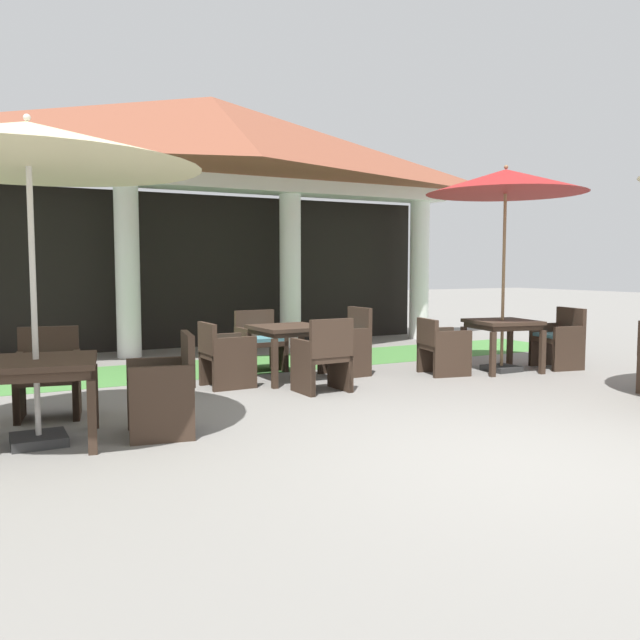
% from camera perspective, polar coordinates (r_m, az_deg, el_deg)
% --- Properties ---
extents(ground_plane, '(60.00, 60.00, 0.00)m').
position_cam_1_polar(ground_plane, '(5.44, 16.66, -11.58)').
color(ground_plane, gray).
extents(background_pavilion, '(10.11, 3.17, 4.42)m').
position_cam_1_polar(background_pavilion, '(11.77, -9.59, 14.14)').
color(background_pavilion, white).
rests_on(background_pavilion, ground).
extents(lawn_strip, '(11.91, 1.75, 0.01)m').
position_cam_1_polar(lawn_strip, '(10.01, -6.00, -3.93)').
color(lawn_strip, '#47843D').
rests_on(lawn_strip, ground).
extents(patio_table_near_foreground, '(1.01, 1.01, 0.74)m').
position_cam_1_polar(patio_table_near_foreground, '(9.67, 15.77, -0.62)').
color(patio_table_near_foreground, '#38281E').
rests_on(patio_table_near_foreground, ground).
extents(patio_umbrella_near_foreground, '(2.24, 2.24, 2.94)m').
position_cam_1_polar(patio_umbrella_near_foreground, '(9.70, 16.05, 11.50)').
color(patio_umbrella_near_foreground, '#2D2D2D').
rests_on(patio_umbrella_near_foreground, ground).
extents(patio_chair_near_foreground_west, '(0.66, 0.67, 0.79)m').
position_cam_1_polar(patio_chair_near_foreground_west, '(9.21, 10.67, -2.37)').
color(patio_chair_near_foreground_west, '#38281E').
rests_on(patio_chair_near_foreground_west, ground).
extents(patio_chair_near_foreground_east, '(0.64, 0.71, 0.90)m').
position_cam_1_polar(patio_chair_near_foreground_east, '(10.25, 20.31, -1.64)').
color(patio_chair_near_foreground_east, '#38281E').
rests_on(patio_chair_near_foreground_east, ground).
extents(patio_table_mid_left, '(0.91, 0.91, 0.73)m').
position_cam_1_polar(patio_table_mid_left, '(8.53, -2.77, -1.19)').
color(patio_table_mid_left, '#38281E').
rests_on(patio_table_mid_left, ground).
extents(patio_chair_mid_left_east, '(0.57, 0.58, 0.94)m').
position_cam_1_polar(patio_chair_mid_left_east, '(9.00, 2.37, -2.18)').
color(patio_chair_mid_left_east, '#38281E').
rests_on(patio_chair_mid_left_east, ground).
extents(patio_chair_mid_left_west, '(0.60, 0.56, 0.82)m').
position_cam_1_polar(patio_chair_mid_left_west, '(8.19, -8.38, -3.16)').
color(patio_chair_mid_left_west, '#38281E').
rests_on(patio_chair_mid_left_west, ground).
extents(patio_chair_mid_left_north, '(0.65, 0.53, 0.87)m').
position_cam_1_polar(patio_chair_mid_left_north, '(9.36, -5.30, -2.01)').
color(patio_chair_mid_left_north, '#38281E').
rests_on(patio_chair_mid_left_north, ground).
extents(patio_chair_mid_left_south, '(0.61, 0.54, 0.90)m').
position_cam_1_polar(patio_chair_mid_left_south, '(7.77, 0.29, -3.37)').
color(patio_chair_mid_left_south, '#38281E').
rests_on(patio_chair_mid_left_south, ground).
extents(patio_table_mid_right, '(1.11, 1.11, 0.73)m').
position_cam_1_polar(patio_table_mid_right, '(5.97, -23.72, -4.11)').
color(patio_table_mid_right, '#38281E').
rests_on(patio_table_mid_right, ground).
extents(patio_umbrella_mid_right, '(2.81, 2.81, 2.75)m').
position_cam_1_polar(patio_umbrella_mid_right, '(5.98, -24.34, 13.80)').
color(patio_umbrella_mid_right, '#2D2D2D').
rests_on(patio_umbrella_mid_right, ground).
extents(patio_chair_mid_right_east, '(0.65, 0.70, 0.92)m').
position_cam_1_polar(patio_chair_mid_right_east, '(5.99, -13.57, -5.84)').
color(patio_chair_mid_right_east, '#38281E').
rests_on(patio_chair_mid_right_east, ground).
extents(patio_chair_mid_right_north, '(0.67, 0.60, 0.90)m').
position_cam_1_polar(patio_chair_mid_right_north, '(7.03, -22.83, -4.62)').
color(patio_chair_mid_right_north, '#38281E').
rests_on(patio_chair_mid_right_north, ground).
extents(terracotta_urn, '(0.25, 0.25, 0.39)m').
position_cam_1_polar(terracotta_urn, '(8.33, -14.02, -4.74)').
color(terracotta_urn, brown).
rests_on(terracotta_urn, ground).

